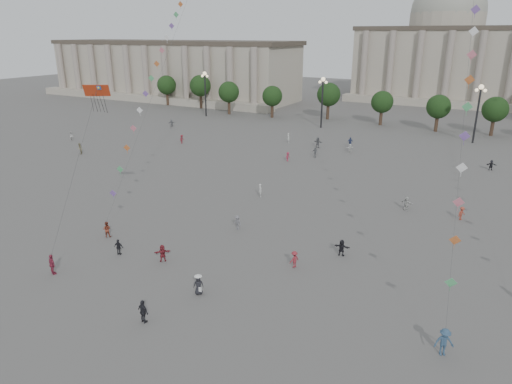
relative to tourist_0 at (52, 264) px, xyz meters
The scene contains 33 objects.
ground 11.82m from the tourist_0, ahead, with size 360.00×360.00×0.00m, color #555250.
hall_west 113.90m from the tourist_0, 123.80° to the left, with size 84.00×26.22×17.20m.
hall_central 130.98m from the tourist_0, 84.81° to the left, with size 48.30×34.30×35.50m.
tree_row 79.55m from the tourist_0, 81.47° to the left, with size 137.12×5.12×8.00m.
lamp_post_far_west 78.25m from the tourist_0, 115.22° to the left, with size 2.00×0.90×10.65m.
lamp_post_mid_west 70.91m from the tourist_0, 92.62° to the left, with size 2.00×0.90×10.65m.
lamp_post_mid_east 75.73m from the tourist_0, 69.22° to the left, with size 2.00×0.90×10.65m.
person_crowd_0 56.46m from the tourist_0, 81.93° to the left, with size 1.11×0.46×1.89m, color navy.
person_crowd_1 53.84m from the tourist_0, 138.10° to the left, with size 0.84×0.65×1.72m, color silver.
person_crowd_2 48.52m from the tourist_0, 114.70° to the left, with size 1.05×0.61×1.63m, color maroon.
person_crowd_3 25.20m from the tourist_0, 36.61° to the left, with size 1.45×0.46×1.56m, color black.
person_crowd_4 53.19m from the tourist_0, 80.23° to the left, with size 1.41×0.45×1.52m, color silver.
person_crowd_6 17.84m from the tourist_0, 60.25° to the left, with size 1.01×0.58×1.57m, color slate.
person_crowd_7 37.52m from the tourist_0, 52.16° to the left, with size 1.48×0.47×1.60m, color beige.
person_crowd_8 41.29m from the tourist_0, 45.55° to the left, with size 0.97×0.56×1.51m, color #A03C2B.
person_crowd_9 60.66m from the tourist_0, 59.60° to the left, with size 1.42×0.45×1.53m, color black.
person_crowd_10 54.26m from the tourist_0, 93.51° to the left, with size 0.66×0.43×1.80m, color silver.
person_crowd_12 53.21m from the tourist_0, 86.88° to the left, with size 1.74×0.55×1.87m, color #5B5C60.
person_crowd_13 26.23m from the tourist_0, 76.40° to the left, with size 0.61×0.40×1.67m, color silver.
person_crowd_16 46.93m from the tourist_0, 83.93° to the left, with size 0.96×0.40×1.65m, color slate.
person_crowd_17 42.30m from the tourist_0, 87.14° to the left, with size 0.98×0.56×1.51m, color #9F2B43.
person_crowd_18 64.07m from the tourist_0, 119.84° to the left, with size 1.56×0.50×1.68m, color slate.
person_crowd_19 42.37m from the tourist_0, 135.92° to the left, with size 0.92×0.72×1.90m, color gray.
person_crowd_20 20.51m from the tourist_0, 32.20° to the left, with size 0.99×0.57×1.53m, color maroon.
tourist_0 is the anchor object (origin of this frame).
tourist_1 11.49m from the tourist_0, ahead, with size 1.03×0.43×1.76m, color black.
tourist_2 9.14m from the tourist_0, 43.46° to the left, with size 1.48×0.47×1.59m, color maroon.
tourist_4 5.81m from the tourist_0, 67.02° to the left, with size 0.89×0.37×1.52m, color black.
kite_flyer_0 7.83m from the tourist_0, 101.94° to the left, with size 0.79×0.61×1.62m, color brown.
kite_flyer_1 30.72m from the tourist_0, ahead, with size 1.23×0.71×1.90m, color #2F4B69.
hat_person 13.06m from the tourist_0, 15.00° to the left, with size 0.92×0.88×1.69m.
dragon_kite 14.57m from the tourist_0, 88.85° to the left, with size 2.16×4.18×14.66m.
kite_train_west 36.48m from the tourist_0, 107.15° to the left, with size 14.49×40.32×55.71m.
Camera 1 is at (19.70, -22.19, 19.27)m, focal length 32.00 mm.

